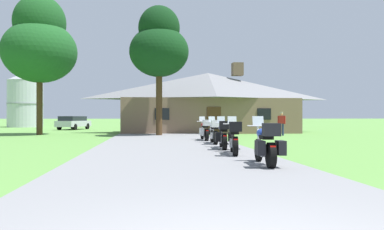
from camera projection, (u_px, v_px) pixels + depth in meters
The scene contains 13 objects.
ground_plane at pixel (164, 139), 23.24m from camera, with size 500.00×500.00×0.00m, color #56893D.
asphalt_driveway at pixel (166, 140), 21.26m from camera, with size 6.40×80.00×0.06m, color slate.
motorcycle_blue_nearest_to_camera at pixel (266, 145), 9.97m from camera, with size 0.80×2.08×1.30m.
motorcycle_yellow_second_in_row at pixel (234, 138), 12.96m from camera, with size 0.76×2.08×1.30m.
motorcycle_blue_third_in_row at pixel (223, 135), 15.15m from camera, with size 0.83×2.08×1.30m.
motorcycle_white_fourth_in_row at pixel (214, 132), 18.12m from camera, with size 0.66×2.08×1.30m.
motorcycle_red_farthest_in_row at pixel (205, 130), 20.69m from camera, with size 0.73×2.08×1.30m.
stone_lodge at pixel (208, 102), 32.52m from camera, with size 15.14×6.43×5.99m.
bystander_red_shirt_near_lodge at pixel (282, 122), 27.05m from camera, with size 0.51×0.35×1.69m.
tree_by_lodge_front at pixel (159, 45), 26.60m from camera, with size 4.14×4.14×9.10m.
tree_left_near at pixel (40, 43), 28.23m from camera, with size 5.41×5.41×10.35m.
metal_silo_distant at pixel (25, 100), 49.55m from camera, with size 4.51×4.51×7.15m.
parked_silver_suv_far_left at pixel (73, 122), 39.94m from camera, with size 3.04×4.93×1.40m.
Camera 1 is at (-0.84, -3.30, 1.34)m, focal length 35.65 mm.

